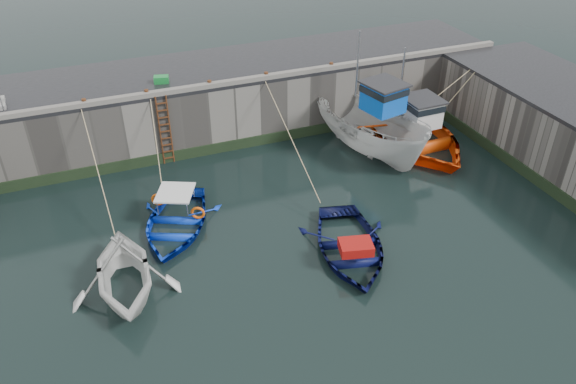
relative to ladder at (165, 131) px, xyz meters
name	(u,v)px	position (x,y,z in m)	size (l,w,h in m)	color
ground	(294,297)	(2.00, -9.91, -1.59)	(120.00, 120.00, 0.00)	black
quay_back	(196,102)	(2.00, 2.59, -0.09)	(30.00, 5.00, 3.00)	slate
road_back	(193,71)	(2.00, 2.59, 1.49)	(30.00, 5.00, 0.16)	black
kerb_back	(206,86)	(2.00, 0.24, 1.67)	(30.00, 0.30, 0.20)	slate
algae_back	(212,149)	(2.00, 0.05, -1.34)	(30.00, 0.08, 0.50)	black
algae_right	(536,179)	(13.96, -7.41, -1.34)	(0.08, 15.00, 0.50)	black
ladder	(165,131)	(0.00, 0.00, 0.00)	(0.51, 0.08, 3.20)	#3F1E0F
boat_near_white	(127,291)	(-2.95, -7.65, -1.59)	(3.76, 4.36, 2.30)	silver
boat_near_white_rope	(109,207)	(-2.95, -2.53, -1.59)	(0.04, 5.84, 3.10)	tan
boat_near_blue	(176,227)	(-0.75, -4.84, -1.59)	(3.29, 4.61, 0.95)	blue
boat_near_blue_rope	(157,178)	(-0.75, -1.13, -1.59)	(0.04, 3.56, 3.10)	tan
boat_near_navy	(349,252)	(4.68, -8.54, -1.59)	(3.43, 4.81, 1.00)	#090E3D
boat_near_navy_rope	(291,175)	(4.68, -2.97, -1.59)	(0.04, 6.65, 3.10)	tan
boat_far_white	(371,130)	(8.81, -2.39, -0.48)	(4.02, 7.24, 5.64)	silver
boat_far_orange	(411,132)	(11.04, -2.26, -1.09)	(5.48, 7.56, 4.54)	#FF4F0D
fish_crate	(161,79)	(0.35, 1.53, 1.72)	(0.63, 0.40, 0.30)	#178333
bollard_a	(84,102)	(-3.00, 0.34, 1.71)	(0.18, 0.18, 0.28)	#3F1E0F
bollard_b	(147,93)	(-0.50, 0.34, 1.71)	(0.18, 0.18, 0.28)	#3F1E0F
bollard_c	(210,83)	(2.20, 0.34, 1.71)	(0.18, 0.18, 0.28)	#3F1E0F
bollard_d	(266,75)	(4.80, 0.34, 1.71)	(0.18, 0.18, 0.28)	#3F1E0F
bollard_e	(331,65)	(8.00, 0.34, 1.71)	(0.18, 0.18, 0.28)	#3F1E0F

